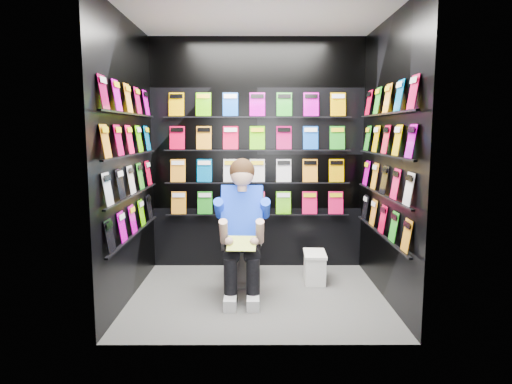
{
  "coord_description": "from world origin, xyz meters",
  "views": [
    {
      "loc": [
        -0.03,
        -4.19,
        1.57
      ],
      "look_at": [
        -0.02,
        0.15,
        0.99
      ],
      "focal_mm": 32.0,
      "sensor_mm": 36.0,
      "label": 1
    }
  ],
  "objects": [
    {
      "name": "floor",
      "position": [
        0.0,
        0.0,
        0.0
      ],
      "size": [
        2.4,
        2.4,
        0.0
      ],
      "primitive_type": "plane",
      "color": "#565654",
      "rests_on": "ground"
    },
    {
      "name": "comics_back",
      "position": [
        0.0,
        0.97,
        1.31
      ],
      "size": [
        2.1,
        0.06,
        1.37
      ],
      "primitive_type": null,
      "color": "#E90F51",
      "rests_on": "wall_back"
    },
    {
      "name": "comics_left",
      "position": [
        -1.17,
        0.0,
        1.31
      ],
      "size": [
        0.06,
        1.7,
        1.37
      ],
      "primitive_type": null,
      "color": "#E90F51",
      "rests_on": "wall_left"
    },
    {
      "name": "ceiling",
      "position": [
        0.0,
        0.0,
        2.6
      ],
      "size": [
        2.4,
        2.4,
        0.0
      ],
      "primitive_type": "plane",
      "color": "white",
      "rests_on": "floor"
    },
    {
      "name": "longbox",
      "position": [
        0.6,
        0.44,
        0.14
      ],
      "size": [
        0.23,
        0.38,
        0.28
      ],
      "primitive_type": "cube",
      "rotation": [
        0.0,
        0.0,
        -0.05
      ],
      "color": "white",
      "rests_on": "floor"
    },
    {
      "name": "wall_right",
      "position": [
        1.2,
        0.0,
        1.3
      ],
      "size": [
        0.04,
        2.0,
        2.6
      ],
      "primitive_type": "cube",
      "color": "black",
      "rests_on": "floor"
    },
    {
      "name": "wall_front",
      "position": [
        0.0,
        -1.0,
        1.3
      ],
      "size": [
        2.4,
        0.04,
        2.6
      ],
      "primitive_type": "cube",
      "color": "black",
      "rests_on": "floor"
    },
    {
      "name": "wall_left",
      "position": [
        -1.2,
        0.0,
        1.3
      ],
      "size": [
        0.04,
        2.0,
        2.6
      ],
      "primitive_type": "cube",
      "color": "black",
      "rests_on": "floor"
    },
    {
      "name": "reader",
      "position": [
        -0.15,
        0.1,
        0.78
      ],
      "size": [
        0.57,
        0.8,
        1.43
      ],
      "primitive_type": null,
      "rotation": [
        0.0,
        0.0,
        -0.05
      ],
      "color": "#0632F1",
      "rests_on": "toilet"
    },
    {
      "name": "longbox_lid",
      "position": [
        0.6,
        0.44,
        0.29
      ],
      "size": [
        0.25,
        0.4,
        0.03
      ],
      "primitive_type": "cube",
      "rotation": [
        0.0,
        0.0,
        -0.05
      ],
      "color": "white",
      "rests_on": "longbox"
    },
    {
      "name": "comics_right",
      "position": [
        1.17,
        0.0,
        1.31
      ],
      "size": [
        0.06,
        1.7,
        1.37
      ],
      "primitive_type": null,
      "color": "#E90F51",
      "rests_on": "wall_right"
    },
    {
      "name": "held_comic",
      "position": [
        -0.15,
        -0.25,
        0.58
      ],
      "size": [
        0.26,
        0.16,
        0.11
      ],
      "primitive_type": "cube",
      "rotation": [
        -0.96,
        0.0,
        -0.05
      ],
      "color": "green",
      "rests_on": "reader"
    },
    {
      "name": "wall_back",
      "position": [
        0.0,
        1.0,
        1.3
      ],
      "size": [
        2.4,
        0.04,
        2.6
      ],
      "primitive_type": "cube",
      "color": "black",
      "rests_on": "floor"
    },
    {
      "name": "toilet",
      "position": [
        -0.15,
        0.48,
        0.37
      ],
      "size": [
        0.46,
        0.77,
        0.73
      ],
      "primitive_type": "imported",
      "rotation": [
        0.0,
        0.0,
        3.09
      ],
      "color": "white",
      "rests_on": "floor"
    }
  ]
}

